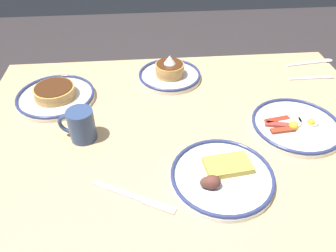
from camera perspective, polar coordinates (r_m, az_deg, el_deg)
ground_plane at (r=1.63m, az=1.68°, el=-20.77°), size 6.00×6.00×0.00m
dining_table at (r=1.10m, az=2.32°, el=-3.39°), size 1.32×0.92×0.75m
plate_near_main at (r=1.11m, az=21.30°, el=0.11°), size 0.28×0.28×0.04m
plate_center_pancakes at (r=1.28m, az=0.28°, el=9.12°), size 0.24×0.24×0.10m
plate_far_companion at (r=1.22m, az=-18.96°, el=5.10°), size 0.27×0.27×0.05m
plate_far_side at (r=0.89m, az=9.34°, el=-8.50°), size 0.28×0.28×0.05m
coffee_mug at (r=1.01m, az=-14.94°, el=0.22°), size 0.11×0.08×0.10m
fork_near at (r=1.40m, az=23.71°, el=7.64°), size 0.18×0.02×0.01m
butter_knife at (r=0.85m, az=-6.04°, el=-12.07°), size 0.21×0.12×0.01m
tea_spoon at (r=1.52m, az=24.31°, el=10.09°), size 0.21×0.04×0.01m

